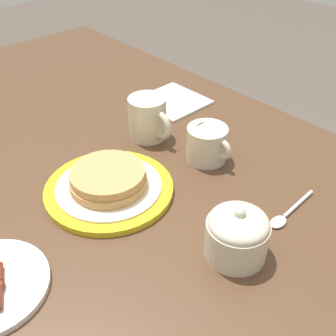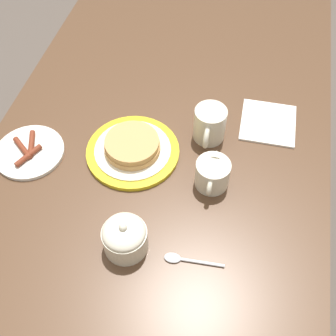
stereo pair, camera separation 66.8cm
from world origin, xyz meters
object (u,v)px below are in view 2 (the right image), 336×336
Objects in this scene: side_plate_bacon at (29,152)px; spoon at (184,260)px; napkin at (268,123)px; pancake_plate at (133,149)px; creamer_pitcher at (212,173)px; coffee_mug at (210,125)px; sugar_bowl at (123,237)px.

side_plate_bacon is 0.49m from spoon.
pancake_plate is at bearing -61.12° from napkin.
side_plate_bacon is 0.47m from creamer_pitcher.
coffee_mug is at bearing 109.93° from side_plate_bacon.
sugar_bowl is 0.63× the size of napkin.
pancake_plate is at bearing -144.09° from spoon.
napkin is at bearing 152.52° from creamer_pitcher.
pancake_plate reaches higher than side_plate_bacon.
creamer_pitcher reaches higher than spoon.
coffee_mug is at bearing -60.87° from napkin.
side_plate_bacon is at bearing -67.59° from napkin.
spoon is (0.00, 0.13, -0.04)m from sugar_bowl.
pancake_plate is 0.22m from creamer_pitcher.
pancake_plate is at bearing -168.14° from sugar_bowl.
coffee_mug is 0.88× the size of spoon.
coffee_mug is 0.15m from creamer_pitcher.
side_plate_bacon is 1.51× the size of creamer_pitcher.
side_plate_bacon is (0.06, -0.26, -0.01)m from pancake_plate.
coffee_mug is 0.18m from napkin.
napkin is (-0.08, 0.15, -0.04)m from coffee_mug.
coffee_mug reaches higher than napkin.
spoon is (0.44, -0.14, 0.00)m from napkin.
creamer_pitcher is at bearing 77.87° from pancake_plate.
sugar_bowl reaches higher than spoon.
creamer_pitcher reaches higher than pancake_plate.
creamer_pitcher is 0.26m from sugar_bowl.
napkin is 0.46m from spoon.
pancake_plate is 0.37m from napkin.
pancake_plate is 1.35× the size of side_plate_bacon.
creamer_pitcher is 1.20× the size of sugar_bowl.
napkin is (-0.23, 0.12, -0.04)m from creamer_pitcher.
creamer_pitcher is 0.76× the size of napkin.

